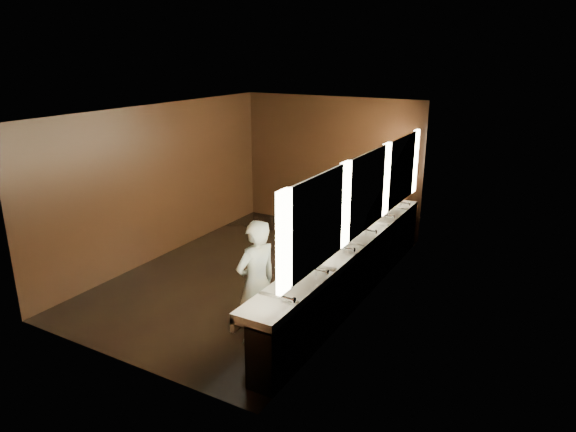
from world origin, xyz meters
name	(u,v)px	position (x,y,z in m)	size (l,w,h in m)	color
floor	(255,274)	(0.00, 0.00, 0.00)	(6.00, 6.00, 0.00)	black
ceiling	(251,110)	(0.00, 0.00, 2.80)	(4.00, 6.00, 0.02)	#2D2D2B
wall_back	(330,163)	(0.00, 3.00, 1.40)	(4.00, 0.02, 2.80)	black
wall_front	(111,257)	(0.00, -3.00, 1.40)	(4.00, 0.02, 2.80)	black
wall_left	(161,182)	(-2.00, 0.00, 1.40)	(0.02, 6.00, 2.80)	black
wall_right	(367,214)	(2.00, 0.00, 1.40)	(0.02, 6.00, 2.80)	black
sink_counter	(352,268)	(1.79, 0.00, 0.50)	(0.55, 5.40, 1.01)	black
mirror_band	(367,191)	(1.98, 0.00, 1.75)	(0.06, 5.03, 1.15)	#FFF2C4
person	(256,283)	(1.21, -1.78, 0.85)	(0.62, 0.40, 1.69)	#7DA0BB
trash_bin	(325,289)	(1.58, -0.49, 0.31)	(0.40, 0.40, 0.62)	black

